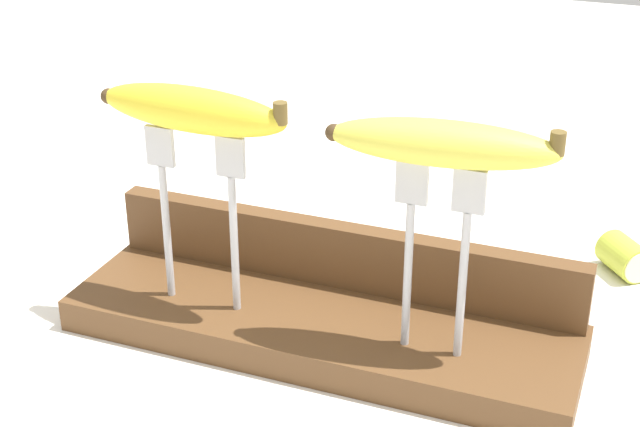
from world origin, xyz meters
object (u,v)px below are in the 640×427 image
object	(u,v)px
banana_raised_right	(443,143)
banana_chunk_far	(625,257)
fork_stand_left	(198,202)
banana_raised_left	(192,109)
fork_stand_right	(437,242)

from	to	relation	value
banana_raised_right	banana_chunk_far	world-z (taller)	banana_raised_right
fork_stand_left	banana_raised_right	distance (m)	0.23
banana_chunk_far	banana_raised_left	bearing A→B (deg)	-144.35
fork_stand_left	banana_raised_left	distance (m)	0.09
fork_stand_right	banana_raised_left	distance (m)	0.23
banana_raised_left	banana_raised_right	size ratio (longest dim) A/B	0.98
fork_stand_left	banana_raised_left	size ratio (longest dim) A/B	0.92
fork_stand_right	banana_chunk_far	world-z (taller)	fork_stand_right
fork_stand_left	fork_stand_right	xyz separation A→B (m)	(0.22, 0.00, 0.00)
fork_stand_left	fork_stand_right	bearing A→B (deg)	0.00
banana_raised_left	banana_chunk_far	size ratio (longest dim) A/B	2.84
banana_raised_left	fork_stand_right	bearing A→B (deg)	-0.00
banana_chunk_far	fork_stand_right	bearing A→B (deg)	-118.65
fork_stand_right	banana_raised_left	size ratio (longest dim) A/B	0.93
fork_stand_right	banana_chunk_far	xyz separation A→B (m)	(0.14, 0.25, -0.11)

